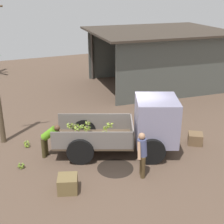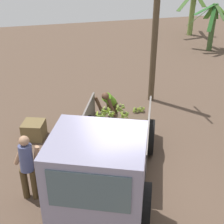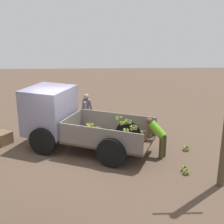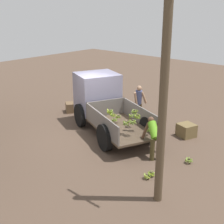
{
  "view_description": "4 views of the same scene",
  "coord_description": "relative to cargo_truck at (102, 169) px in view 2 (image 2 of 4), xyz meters",
  "views": [
    {
      "loc": [
        -4.97,
        -10.38,
        6.02
      ],
      "look_at": [
        -0.44,
        0.19,
        1.37
      ],
      "focal_mm": 50.0,
      "sensor_mm": 36.0,
      "label": 1
    },
    {
      "loc": [
        5.24,
        -2.02,
        5.16
      ],
      "look_at": [
        -1.28,
        -0.31,
        1.51
      ],
      "focal_mm": 50.0,
      "sensor_mm": 36.0,
      "label": 2
    },
    {
      "loc": [
        -1.11,
        9.93,
        4.78
      ],
      "look_at": [
        -1.53,
        -1.49,
        1.13
      ],
      "focal_mm": 50.0,
      "sensor_mm": 36.0,
      "label": 3
    },
    {
      "loc": [
        -8.42,
        8.24,
        5.01
      ],
      "look_at": [
        -1.05,
        -0.01,
        1.16
      ],
      "focal_mm": 50.0,
      "sensor_mm": 36.0,
      "label": 4
    }
  ],
  "objects": [
    {
      "name": "banana_bunch_on_ground_0",
      "position": [
        -4.1,
        2.14,
        -1.05
      ],
      "size": [
        0.25,
        0.25,
        0.18
      ],
      "color": "#4B4330",
      "rests_on": "ground"
    },
    {
      "name": "banana_palm_1",
      "position": [
        -13.14,
        8.81,
        0.27
      ],
      "size": [
        2.53,
        2.43,
        2.67
      ],
      "color": "olive",
      "rests_on": "ground"
    },
    {
      "name": "wooden_crate_0",
      "position": [
        -3.38,
        -1.32,
        -0.89
      ],
      "size": [
        0.78,
        0.78,
        0.52
      ],
      "primitive_type": "cube",
      "rotation": [
        0.0,
        0.0,
        4.37
      ],
      "color": "brown",
      "rests_on": "ground"
    },
    {
      "name": "person_foreground_visitor",
      "position": [
        -0.85,
        -1.49,
        -0.24
      ],
      "size": [
        0.51,
        0.63,
        1.62
      ],
      "rotation": [
        0.0,
        0.0,
        2.8
      ],
      "color": "#4C3A21",
      "rests_on": "ground"
    },
    {
      "name": "person_worker_loading",
      "position": [
        -3.39,
        1.02,
        -0.35
      ],
      "size": [
        0.84,
        0.84,
        1.35
      ],
      "rotation": [
        0.0,
        0.0,
        -0.63
      ],
      "color": "#41381D",
      "rests_on": "ground"
    },
    {
      "name": "banana_bunch_on_ground_1",
      "position": [
        -4.1,
        2.34,
        -1.04
      ],
      "size": [
        0.24,
        0.24,
        0.19
      ],
      "color": "brown",
      "rests_on": "ground"
    },
    {
      "name": "mud_patch_0",
      "position": [
        -1.47,
        -0.71,
        -1.14
      ],
      "size": [
        1.3,
        1.3,
        0.01
      ],
      "primitive_type": "cylinder",
      "color": "black",
      "rests_on": "ground"
    },
    {
      "name": "banana_palm_0",
      "position": [
        -9.91,
        8.3,
        0.22
      ],
      "size": [
        2.24,
        2.03,
        2.45
      ],
      "color": "#3F5C2F",
      "rests_on": "ground"
    },
    {
      "name": "banana_bunch_on_ground_2",
      "position": [
        -4.55,
        0.62,
        -1.03
      ],
      "size": [
        0.27,
        0.27,
        0.19
      ],
      "color": "brown",
      "rests_on": "ground"
    },
    {
      "name": "cargo_truck",
      "position": [
        0.0,
        0.0,
        0.0
      ],
      "size": [
        4.92,
        3.4,
        2.19
      ],
      "rotation": [
        0.0,
        0.0,
        -0.4
      ],
      "color": "brown",
      "rests_on": "ground"
    },
    {
      "name": "ground",
      "position": [
        -0.37,
        0.94,
        -1.14
      ],
      "size": [
        36.0,
        36.0,
        0.0
      ],
      "primitive_type": "plane",
      "color": "brown"
    },
    {
      "name": "utility_pole",
      "position": [
        -4.92,
        3.0,
        1.82
      ],
      "size": [
        1.25,
        0.22,
        5.81
      ],
      "color": "brown",
      "rests_on": "ground"
    }
  ]
}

